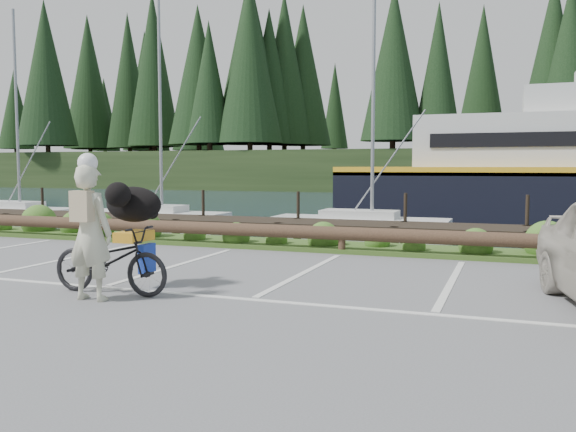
% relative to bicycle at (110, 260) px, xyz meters
% --- Properties ---
extents(ground, '(72.00, 72.00, 0.00)m').
position_rel_bicycle_xyz_m(ground, '(2.17, 0.75, -0.52)').
color(ground, '#5D5D5F').
extents(harbor_backdrop, '(170.00, 160.00, 30.00)m').
position_rel_bicycle_xyz_m(harbor_backdrop, '(2.56, 79.27, -0.52)').
color(harbor_backdrop, '#172737').
rests_on(harbor_backdrop, ground).
extents(vegetation_strip, '(34.00, 1.60, 0.10)m').
position_rel_bicycle_xyz_m(vegetation_strip, '(2.17, 6.05, -0.47)').
color(vegetation_strip, '#3D5B21').
rests_on(vegetation_strip, ground).
extents(log_rail, '(32.00, 0.30, 0.60)m').
position_rel_bicycle_xyz_m(log_rail, '(2.17, 5.35, -0.52)').
color(log_rail, '#443021').
rests_on(log_rail, ground).
extents(bicycle, '(1.98, 0.70, 1.04)m').
position_rel_bicycle_xyz_m(bicycle, '(0.00, 0.00, 0.00)').
color(bicycle, black).
rests_on(bicycle, ground).
extents(cyclist, '(0.72, 0.47, 1.96)m').
position_rel_bicycle_xyz_m(cyclist, '(0.00, -0.46, 0.46)').
color(cyclist, beige).
rests_on(cyclist, ground).
extents(dog, '(0.49, 0.99, 0.57)m').
position_rel_bicycle_xyz_m(dog, '(-0.00, 0.64, 0.81)').
color(dog, black).
rests_on(dog, bicycle).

